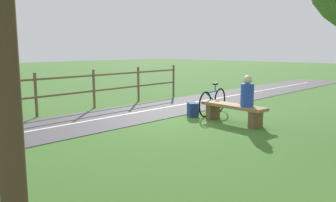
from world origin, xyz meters
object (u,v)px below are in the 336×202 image
person_seated (247,93)px  backpack (193,110)px  bicycle (213,101)px  bench (233,110)px

person_seated → backpack: size_ratio=1.81×
bicycle → backpack: bicycle is taller
person_seated → backpack: person_seated is taller
person_seated → bench: bearing=-0.0°
bench → backpack: bench is taller
bench → backpack: 1.29m
person_seated → bicycle: 1.67m
person_seated → backpack: bearing=6.3°
backpack → person_seated: bearing=-179.3°
backpack → bench: bearing=-177.3°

